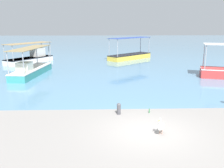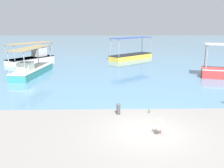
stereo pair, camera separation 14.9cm
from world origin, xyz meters
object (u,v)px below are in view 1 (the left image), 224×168
fishing_boat_far_left (31,69)px  mooring_bollard (119,108)px  glass_bottle (149,111)px  fishing_boat_center (31,58)px  pelican (161,126)px  fishing_boat_near_left (130,55)px

fishing_boat_far_left → mooring_bollard: bearing=-54.4°
fishing_boat_far_left → glass_bottle: 13.83m
fishing_boat_center → pelican: size_ratio=7.75×
fishing_boat_near_left → pelican: 23.69m
fishing_boat_far_left → fishing_boat_near_left: (10.28, 10.66, -0.04)m
fishing_boat_far_left → mooring_bollard: 12.90m
fishing_boat_center → pelican: bearing=-61.3°
fishing_boat_far_left → glass_bottle: size_ratio=25.69×
fishing_boat_far_left → pelican: bearing=-54.7°
fishing_boat_center → glass_bottle: bearing=-58.0°
fishing_boat_center → fishing_boat_near_left: 12.83m
fishing_boat_near_left → mooring_bollard: (-2.77, -21.15, -0.20)m
fishing_boat_center → fishing_boat_near_left: fishing_boat_near_left is taller
pelican → fishing_boat_near_left: bearing=87.4°
fishing_boat_center → pelican: fishing_boat_center is taller
fishing_boat_far_left → fishing_boat_near_left: 14.81m
fishing_boat_far_left → mooring_bollard: size_ratio=11.07×
fishing_boat_near_left → mooring_bollard: fishing_boat_near_left is taller
fishing_boat_center → mooring_bollard: fishing_boat_center is taller
pelican → glass_bottle: 2.68m
mooring_bollard → fishing_boat_far_left: bearing=125.6°
fishing_boat_center → fishing_boat_near_left: bearing=12.3°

